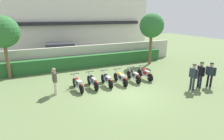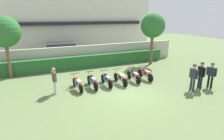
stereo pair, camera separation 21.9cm
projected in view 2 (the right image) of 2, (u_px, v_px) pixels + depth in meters
ground at (127, 95)px, 10.73m from camera, size 60.00×60.00×0.00m
building at (71, 24)px, 23.23m from camera, size 19.22×6.50×6.98m
compound_wall at (90, 55)px, 17.01m from camera, size 18.26×0.30×1.87m
hedge_row at (92, 61)px, 16.50m from camera, size 14.61×0.70×1.10m
parked_car at (63, 52)px, 18.41m from camera, size 4.66×2.45×1.89m
tree_near_inspector at (4, 32)px, 12.74m from camera, size 2.24×2.24×4.53m
tree_far_side at (153, 26)px, 16.63m from camera, size 2.22×2.22×4.72m
motorcycle_in_row_0 at (77, 83)px, 11.38m from camera, size 0.60×1.85×0.94m
motorcycle_in_row_1 at (92, 81)px, 11.73m from camera, size 0.60×1.88×0.96m
motorcycle_in_row_2 at (107, 79)px, 12.06m from camera, size 0.60×1.82×0.95m
motorcycle_in_row_3 at (120, 78)px, 12.37m from camera, size 0.60×1.89×0.94m
motorcycle_in_row_4 at (134, 75)px, 12.83m from camera, size 0.60×1.83×0.94m
motorcycle_in_row_5 at (145, 73)px, 13.24m from camera, size 0.60×1.82×0.94m
inspector_person at (54, 79)px, 10.62m from camera, size 0.22×0.66×1.61m
officer_0 at (194, 75)px, 11.08m from camera, size 0.25×0.66×1.66m
officer_1 at (201, 73)px, 11.42m from camera, size 0.32×0.66×1.69m
officer_2 at (211, 73)px, 11.59m from camera, size 0.31×0.64×1.61m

